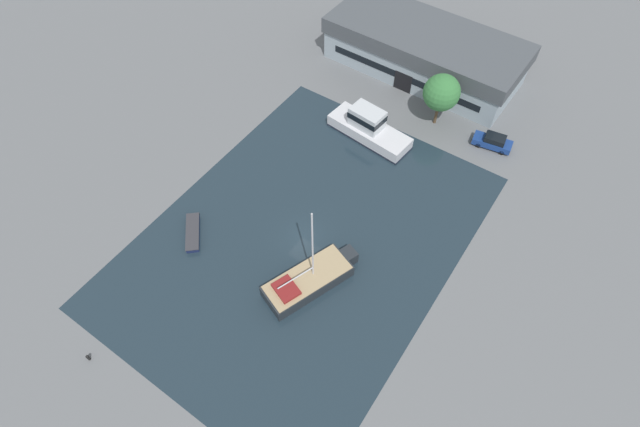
% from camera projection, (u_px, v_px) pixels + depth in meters
% --- Properties ---
extents(ground_plane, '(440.00, 440.00, 0.00)m').
position_uv_depth(ground_plane, '(304.00, 238.00, 49.88)').
color(ground_plane, slate).
extents(water_canal, '(27.92, 37.76, 0.01)m').
position_uv_depth(water_canal, '(304.00, 238.00, 49.88)').
color(water_canal, '#1E2D38').
rests_on(water_canal, ground).
extents(warehouse_building, '(25.09, 11.12, 5.66)m').
position_uv_depth(warehouse_building, '(425.00, 51.00, 63.61)').
color(warehouse_building, '#99A8B2').
rests_on(warehouse_building, ground).
extents(quay_tree_near_building, '(4.23, 4.23, 6.65)m').
position_uv_depth(quay_tree_near_building, '(442.00, 93.00, 56.24)').
color(quay_tree_near_building, brown).
rests_on(quay_tree_near_building, ground).
extents(parked_car, '(4.57, 2.40, 1.63)m').
position_uv_depth(parked_car, '(493.00, 141.00, 56.82)').
color(parked_car, navy).
rests_on(parked_car, ground).
extents(sailboat_moored, '(6.04, 9.81, 10.66)m').
position_uv_depth(sailboat_moored, '(309.00, 279.00, 46.19)').
color(sailboat_moored, '#23282D').
rests_on(sailboat_moored, water_canal).
extents(motor_cruiser, '(10.35, 4.46, 3.74)m').
position_uv_depth(motor_cruiser, '(369.00, 128.00, 57.43)').
color(motor_cruiser, silver).
rests_on(motor_cruiser, water_canal).
extents(small_dinghy, '(4.02, 4.25, 0.60)m').
position_uv_depth(small_dinghy, '(193.00, 233.00, 49.90)').
color(small_dinghy, '#19234C').
rests_on(small_dinghy, water_canal).
extents(mooring_bollard, '(0.27, 0.27, 0.72)m').
position_uv_depth(mooring_bollard, '(88.00, 357.00, 42.18)').
color(mooring_bollard, black).
rests_on(mooring_bollard, ground).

